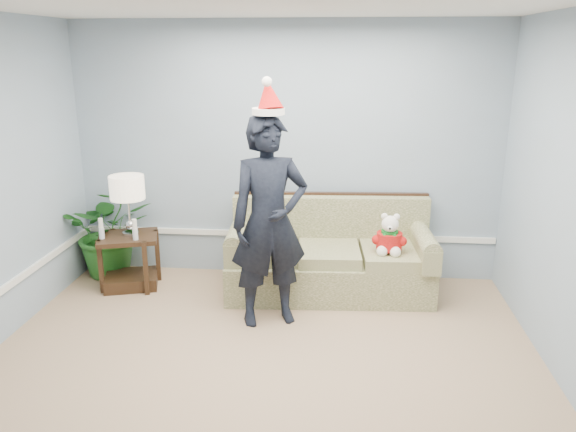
% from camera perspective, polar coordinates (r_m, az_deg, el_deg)
% --- Properties ---
extents(room_shell, '(4.54, 5.04, 2.74)m').
position_cam_1_polar(room_shell, '(3.54, -4.34, -0.79)').
color(room_shell, tan).
rests_on(room_shell, ground).
extents(wainscot_trim, '(4.49, 4.99, 0.06)m').
position_cam_1_polar(wainscot_trim, '(5.21, -14.80, -5.98)').
color(wainscot_trim, white).
rests_on(wainscot_trim, room_shell).
extents(sofa, '(2.09, 1.00, 0.96)m').
position_cam_1_polar(sofa, '(5.78, 4.19, -4.37)').
color(sofa, '#4E592A').
rests_on(sofa, room_shell).
extents(side_table, '(0.70, 0.63, 0.56)m').
position_cam_1_polar(side_table, '(6.11, -15.71, -4.96)').
color(side_table, '#311E12').
rests_on(side_table, room_shell).
extents(table_lamp, '(0.35, 0.35, 0.62)m').
position_cam_1_polar(table_lamp, '(5.88, -16.02, 2.55)').
color(table_lamp, silver).
rests_on(table_lamp, side_table).
extents(candle_pair, '(0.40, 0.05, 0.21)m').
position_cam_1_polar(candle_pair, '(5.88, -16.88, -1.35)').
color(candle_pair, silver).
rests_on(candle_pair, side_table).
extents(houseplant, '(1.13, 1.07, 1.00)m').
position_cam_1_polar(houseplant, '(6.42, -17.61, -1.41)').
color(houseplant, '#1F601E').
rests_on(houseplant, room_shell).
extents(man, '(0.80, 0.67, 1.89)m').
position_cam_1_polar(man, '(4.92, -1.90, -0.63)').
color(man, black).
rests_on(man, room_shell).
extents(santa_hat, '(0.37, 0.40, 0.32)m').
position_cam_1_polar(santa_hat, '(4.73, -2.00, 11.92)').
color(santa_hat, white).
rests_on(santa_hat, man).
extents(teddy_bear, '(0.27, 0.29, 0.40)m').
position_cam_1_polar(teddy_bear, '(5.51, 10.27, -2.28)').
color(teddy_bear, white).
rests_on(teddy_bear, sofa).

